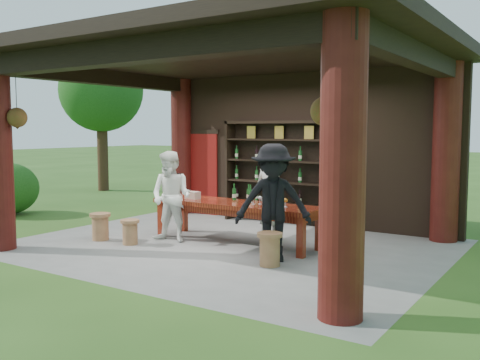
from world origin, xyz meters
The scene contains 15 objects.
ground centered at (0.00, 0.00, 0.00)m, with size 90.00×90.00×0.00m, color #2D5119.
pavilion centered at (-0.01, 0.43, 2.13)m, with size 7.50×6.00×3.60m.
wine_shelf centered at (-0.35, 2.45, 1.14)m, with size 2.58×0.39×2.27m.
tasting_table centered at (0.00, 0.26, 0.63)m, with size 3.35×0.96×0.75m.
stool_near_left centered at (-1.53, -0.90, 0.24)m, with size 0.34×0.34×0.45m.
stool_near_right centered at (1.36, -0.85, 0.27)m, with size 0.39×0.39×0.51m.
stool_far_left centered at (-2.27, -0.93, 0.27)m, with size 0.39×0.39×0.51m.
host centered at (0.38, 0.84, 0.85)m, with size 0.62×0.41×1.69m, color silver.
guest_woman centered at (-1.07, -0.28, 0.84)m, with size 0.82×0.64×1.68m, color white.
guest_man centered at (1.23, -0.52, 0.93)m, with size 1.20×0.69×1.86m, color black.
table_bottles centered at (-0.01, 0.56, 0.90)m, with size 0.44×0.17×0.31m.
table_glasses centered at (0.63, 0.30, 0.82)m, with size 0.89×0.27×0.15m.
napkin_basket centered at (-0.98, 0.23, 0.82)m, with size 0.26×0.18×0.14m, color #BF6672.
shrubs centered at (3.16, 0.50, 0.55)m, with size 15.73×8.78×1.36m.
trees centered at (3.59, 1.57, 3.37)m, with size 21.21×11.27×4.80m.
Camera 1 is at (5.36, -7.79, 2.08)m, focal length 40.00 mm.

